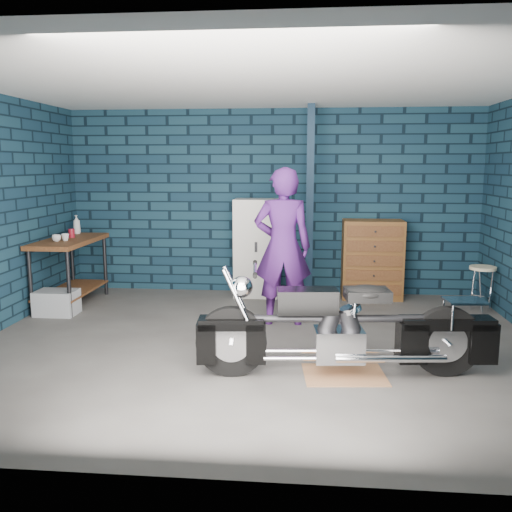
{
  "coord_description": "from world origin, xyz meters",
  "views": [
    {
      "loc": [
        0.5,
        -5.49,
        1.9
      ],
      "look_at": [
        -0.04,
        0.3,
        0.91
      ],
      "focal_mm": 38.0,
      "sensor_mm": 36.0,
      "label": 1
    }
  ],
  "objects": [
    {
      "name": "shop_stool",
      "position": [
        2.78,
        1.58,
        0.3
      ],
      "size": [
        0.38,
        0.38,
        0.61
      ],
      "primitive_type": null,
      "rotation": [
        0.0,
        0.0,
        0.16
      ],
      "color": "beige",
      "rests_on": "ground"
    },
    {
      "name": "person",
      "position": [
        0.23,
        0.86,
        0.94
      ],
      "size": [
        0.72,
        0.5,
        1.87
      ],
      "primitive_type": "imported",
      "rotation": [
        0.0,
        0.0,
        3.22
      ],
      "color": "#4B1C6C",
      "rests_on": "ground"
    },
    {
      "name": "bottle",
      "position": [
        -2.8,
        2.02,
        1.04
      ],
      "size": [
        0.12,
        0.12,
        0.27
      ],
      "primitive_type": "imported",
      "rotation": [
        0.0,
        0.0,
        -0.12
      ],
      "color": "#989CA1",
      "rests_on": "workbench"
    },
    {
      "name": "ground",
      "position": [
        0.0,
        0.0,
        0.0
      ],
      "size": [
        6.0,
        6.0,
        0.0
      ],
      "primitive_type": "plane",
      "color": "#53514D",
      "rests_on": "ground"
    },
    {
      "name": "locker",
      "position": [
        -0.19,
        2.23,
        0.71
      ],
      "size": [
        0.66,
        0.47,
        1.41
      ],
      "primitive_type": "cube",
      "color": "beige",
      "rests_on": "ground"
    },
    {
      "name": "cup_a",
      "position": [
        -2.74,
        1.22,
        0.95
      ],
      "size": [
        0.14,
        0.14,
        0.09
      ],
      "primitive_type": "imported",
      "rotation": [
        0.0,
        0.0,
        -0.26
      ],
      "color": "beige",
      "rests_on": "workbench"
    },
    {
      "name": "motorcycle",
      "position": [
        0.87,
        -0.75,
        0.51
      ],
      "size": [
        2.34,
        0.83,
        1.01
      ],
      "primitive_type": null,
      "rotation": [
        0.0,
        0.0,
        0.09
      ],
      "color": "black",
      "rests_on": "ground"
    },
    {
      "name": "tool_chest",
      "position": [
        1.45,
        2.23,
        0.56
      ],
      "size": [
        0.84,
        0.47,
        1.12
      ],
      "primitive_type": "cube",
      "color": "brown",
      "rests_on": "ground"
    },
    {
      "name": "mug_red",
      "position": [
        -2.71,
        1.62,
        0.97
      ],
      "size": [
        0.11,
        0.11,
        0.12
      ],
      "primitive_type": "cylinder",
      "rotation": [
        0.0,
        0.0,
        -0.38
      ],
      "color": "maroon",
      "rests_on": "workbench"
    },
    {
      "name": "support_post",
      "position": [
        0.55,
        1.95,
        1.35
      ],
      "size": [
        0.1,
        0.1,
        2.7
      ],
      "primitive_type": "cube",
      "color": "#112336",
      "rests_on": "ground"
    },
    {
      "name": "workbench",
      "position": [
        -2.68,
        1.47,
        0.46
      ],
      "size": [
        0.6,
        1.4,
        0.91
      ],
      "primitive_type": "cube",
      "color": "brown",
      "rests_on": "ground"
    },
    {
      "name": "drip_mat",
      "position": [
        0.87,
        -0.75,
        0.0
      ],
      "size": [
        0.78,
        0.62,
        0.01
      ],
      "primitive_type": "cube",
      "rotation": [
        0.0,
        0.0,
        0.09
      ],
      "color": "#996642",
      "rests_on": "ground"
    },
    {
      "name": "room_walls",
      "position": [
        0.0,
        0.55,
        1.9
      ],
      "size": [
        6.02,
        5.01,
        2.71
      ],
      "color": "#102738",
      "rests_on": "ground"
    },
    {
      "name": "storage_bin",
      "position": [
        -2.66,
        0.97,
        0.16
      ],
      "size": [
        0.5,
        0.36,
        0.31
      ],
      "primitive_type": "cube",
      "color": "#989CA1",
      "rests_on": "ground"
    },
    {
      "name": "cup_b",
      "position": [
        -2.64,
        1.29,
        0.96
      ],
      "size": [
        0.11,
        0.11,
        0.09
      ],
      "primitive_type": "imported",
      "rotation": [
        0.0,
        0.0,
        -0.08
      ],
      "color": "beige",
      "rests_on": "workbench"
    }
  ]
}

